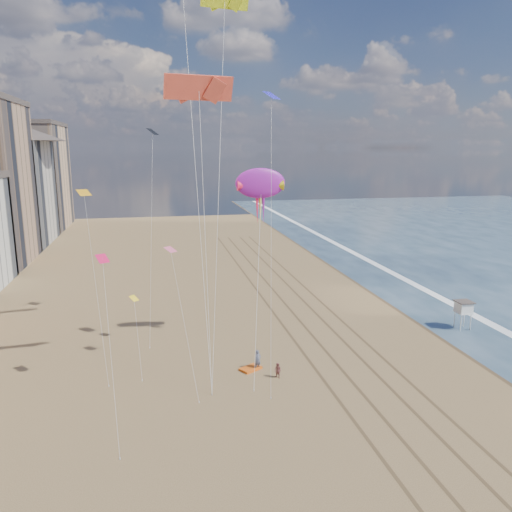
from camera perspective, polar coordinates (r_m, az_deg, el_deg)
The scene contains 10 objects.
ground at distance 34.94m, azimuth 19.24°, elevation -24.45°, with size 260.00×260.00×0.00m, color brown.
wet_sand at distance 75.25m, azimuth 16.27°, elevation -4.06°, with size 260.00×260.00×0.00m, color #42301E.
foam at distance 77.27m, azimuth 19.03°, elevation -3.82°, with size 260.00×260.00×0.00m, color white.
tracks at distance 60.20m, azimuth 6.67°, elevation -7.74°, with size 7.68×120.00×0.01m.
lifeguard_stand at distance 62.31m, azimuth 22.64°, elevation -5.46°, with size 1.84×1.84×3.32m.
grounded_kite at distance 48.28m, azimuth -0.63°, elevation -12.73°, with size 1.94×1.24×0.22m, color #DF5812.
show_kite at distance 50.41m, azimuth 0.50°, elevation 8.26°, with size 4.78×5.77×20.12m.
kite_flyer_a at distance 47.95m, azimuth 0.21°, elevation -11.79°, with size 0.71×0.46×1.94m, color #52576A.
kite_flyer_b at distance 46.45m, azimuth 2.51°, elevation -12.95°, with size 0.71×0.55×1.46m, color brown.
small_kites at distance 48.57m, azimuth -11.19°, elevation 7.86°, with size 18.75×17.55×20.86m.
Camera 1 is at (-15.56, -23.63, 20.50)m, focal length 35.00 mm.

